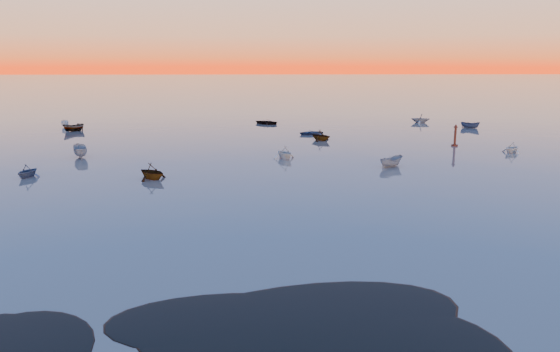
{
  "coord_description": "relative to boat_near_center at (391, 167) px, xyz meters",
  "views": [
    {
      "loc": [
        -2.67,
        -22.8,
        12.19
      ],
      "look_at": [
        -1.07,
        28.0,
        1.19
      ],
      "focal_mm": 35.0,
      "sensor_mm": 36.0,
      "label": 1
    }
  ],
  "objects": [
    {
      "name": "ground",
      "position": [
        -12.0,
        61.88,
        0.0
      ],
      "size": [
        600.0,
        600.0,
        0.0
      ],
      "primitive_type": "plane",
      "color": "#655A54",
      "rests_on": "ground"
    },
    {
      "name": "moored_fleet",
      "position": [
        -12.0,
        14.88,
        0.0
      ],
      "size": [
        124.0,
        58.0,
        1.2
      ],
      "primitive_type": null,
      "color": "silver",
      "rests_on": "ground"
    },
    {
      "name": "mud_lobes",
      "position": [
        -12.0,
        -39.12,
        0.01
      ],
      "size": [
        140.0,
        6.0,
        0.07
      ],
      "primitive_type": null,
      "color": "black",
      "rests_on": "ground"
    },
    {
      "name": "boat_near_center",
      "position": [
        0.0,
        0.0,
        0.0
      ],
      "size": [
        3.3,
        3.71,
        1.22
      ],
      "primitive_type": "imported",
      "rotation": [
        0.0,
        0.0,
        2.21
      ],
      "color": "slate",
      "rests_on": "ground"
    },
    {
      "name": "channel_marker",
      "position": [
        12.51,
        14.76,
        1.28
      ],
      "size": [
        0.91,
        0.91,
        3.23
      ],
      "color": "#42170E",
      "rests_on": "ground"
    },
    {
      "name": "boat_near_right",
      "position": [
        -12.0,
        5.64,
        0.0
      ],
      "size": [
        3.8,
        2.94,
        1.21
      ],
      "primitive_type": "imported",
      "rotation": [
        0.0,
        0.0,
        3.6
      ],
      "color": "silver",
      "rests_on": "ground"
    }
  ]
}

